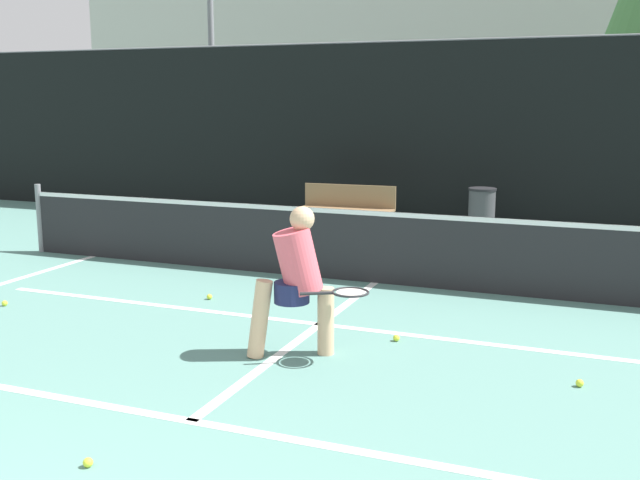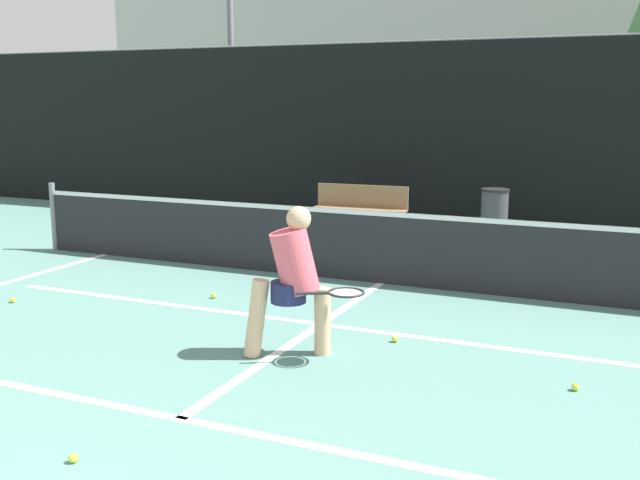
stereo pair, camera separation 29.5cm
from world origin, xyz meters
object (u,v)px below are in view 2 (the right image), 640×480
object	(u,v)px
player_practicing	(293,277)
trash_bin	(494,215)
courtside_bench	(360,207)
parked_car	(374,179)

from	to	relation	value
player_practicing	trash_bin	world-z (taller)	player_practicing
courtside_bench	parked_car	distance (m)	3.33
trash_bin	parked_car	bearing A→B (deg)	136.87
courtside_bench	player_practicing	bearing A→B (deg)	-77.58
player_practicing	trash_bin	size ratio (longest dim) A/B	1.59
player_practicing	courtside_bench	size ratio (longest dim) A/B	0.84
courtside_bench	parked_car	bearing A→B (deg)	102.92
trash_bin	parked_car	size ratio (longest dim) A/B	0.22
courtside_bench	parked_car	world-z (taller)	parked_car
parked_car	courtside_bench	bearing A→B (deg)	-74.23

